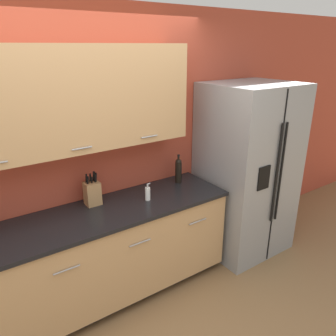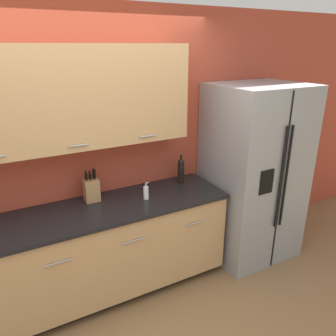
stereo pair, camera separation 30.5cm
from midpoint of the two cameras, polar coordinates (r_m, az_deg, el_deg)
wall_back at (r=2.97m, az=-12.03°, el=4.80°), size 10.00×0.39×2.60m
counter_unit at (r=3.12m, az=-10.80°, el=-14.71°), size 2.61×0.64×0.91m
refrigerator at (r=3.68m, az=16.90°, el=-0.98°), size 0.92×0.83×1.89m
knife_block at (r=3.01m, az=-10.38°, el=-3.74°), size 0.13×0.12×0.30m
wine_bottle at (r=3.35m, az=4.87°, el=-0.48°), size 0.07×0.07×0.30m
soap_dispenser at (r=3.01m, az=-0.96°, el=-4.34°), size 0.05×0.05×0.16m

